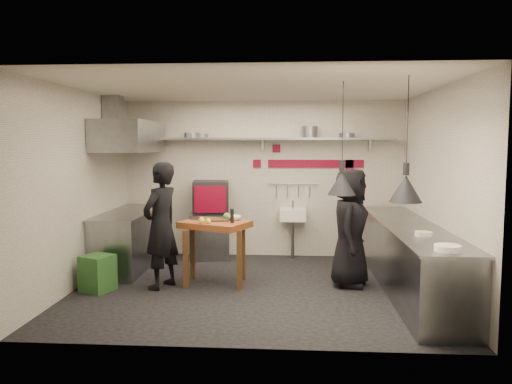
# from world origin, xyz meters

# --- Properties ---
(floor) EXTENTS (5.00, 5.00, 0.00)m
(floor) POSITION_xyz_m (0.00, 0.00, 0.00)
(floor) COLOR black
(floor) RESTS_ON ground
(ceiling) EXTENTS (5.00, 5.00, 0.00)m
(ceiling) POSITION_xyz_m (0.00, 0.00, 2.80)
(ceiling) COLOR beige
(ceiling) RESTS_ON floor
(wall_back) EXTENTS (5.00, 0.04, 2.80)m
(wall_back) POSITION_xyz_m (0.00, 2.10, 1.40)
(wall_back) COLOR beige
(wall_back) RESTS_ON floor
(wall_front) EXTENTS (5.00, 0.04, 2.80)m
(wall_front) POSITION_xyz_m (0.00, -2.10, 1.40)
(wall_front) COLOR beige
(wall_front) RESTS_ON floor
(wall_left) EXTENTS (0.04, 4.20, 2.80)m
(wall_left) POSITION_xyz_m (-2.50, 0.00, 1.40)
(wall_left) COLOR beige
(wall_left) RESTS_ON floor
(wall_right) EXTENTS (0.04, 4.20, 2.80)m
(wall_right) POSITION_xyz_m (2.50, 0.00, 1.40)
(wall_right) COLOR beige
(wall_right) RESTS_ON floor
(red_band_horiz) EXTENTS (1.70, 0.02, 0.14)m
(red_band_horiz) POSITION_xyz_m (0.95, 2.08, 1.68)
(red_band_horiz) COLOR maroon
(red_band_horiz) RESTS_ON wall_back
(red_band_vert) EXTENTS (0.14, 0.02, 1.10)m
(red_band_vert) POSITION_xyz_m (1.55, 2.08, 1.20)
(red_band_vert) COLOR maroon
(red_band_vert) RESTS_ON wall_back
(red_tile_a) EXTENTS (0.14, 0.02, 0.14)m
(red_tile_a) POSITION_xyz_m (0.25, 2.08, 1.95)
(red_tile_a) COLOR maroon
(red_tile_a) RESTS_ON wall_back
(red_tile_b) EXTENTS (0.14, 0.02, 0.14)m
(red_tile_b) POSITION_xyz_m (-0.10, 2.08, 1.68)
(red_tile_b) COLOR maroon
(red_tile_b) RESTS_ON wall_back
(back_shelf) EXTENTS (4.60, 0.34, 0.04)m
(back_shelf) POSITION_xyz_m (0.00, 1.92, 2.12)
(back_shelf) COLOR slate
(back_shelf) RESTS_ON wall_back
(shelf_bracket_left) EXTENTS (0.04, 0.06, 0.24)m
(shelf_bracket_left) POSITION_xyz_m (-1.90, 2.07, 2.02)
(shelf_bracket_left) COLOR slate
(shelf_bracket_left) RESTS_ON wall_back
(shelf_bracket_mid) EXTENTS (0.04, 0.06, 0.24)m
(shelf_bracket_mid) POSITION_xyz_m (0.00, 2.07, 2.02)
(shelf_bracket_mid) COLOR slate
(shelf_bracket_mid) RESTS_ON wall_back
(shelf_bracket_right) EXTENTS (0.04, 0.06, 0.24)m
(shelf_bracket_right) POSITION_xyz_m (1.90, 2.07, 2.02)
(shelf_bracket_right) COLOR slate
(shelf_bracket_right) RESTS_ON wall_back
(pan_far_left) EXTENTS (0.33, 0.33, 0.09)m
(pan_far_left) POSITION_xyz_m (-1.24, 1.92, 2.19)
(pan_far_left) COLOR slate
(pan_far_left) RESTS_ON back_shelf
(pan_mid_left) EXTENTS (0.32, 0.32, 0.07)m
(pan_mid_left) POSITION_xyz_m (-1.08, 1.92, 2.18)
(pan_mid_left) COLOR slate
(pan_mid_left) RESTS_ON back_shelf
(stock_pot) EXTENTS (0.33, 0.33, 0.20)m
(stock_pot) POSITION_xyz_m (0.83, 1.92, 2.24)
(stock_pot) COLOR slate
(stock_pot) RESTS_ON back_shelf
(pan_right) EXTENTS (0.31, 0.31, 0.08)m
(pan_right) POSITION_xyz_m (1.48, 1.92, 2.18)
(pan_right) COLOR slate
(pan_right) RESTS_ON back_shelf
(oven_stand) EXTENTS (0.77, 0.71, 0.80)m
(oven_stand) POSITION_xyz_m (-0.93, 1.80, 0.40)
(oven_stand) COLOR slate
(oven_stand) RESTS_ON floor
(combi_oven) EXTENTS (0.69, 0.66, 0.58)m
(combi_oven) POSITION_xyz_m (-0.90, 1.81, 1.09)
(combi_oven) COLOR black
(combi_oven) RESTS_ON oven_stand
(oven_door) EXTENTS (0.54, 0.10, 0.46)m
(oven_door) POSITION_xyz_m (-0.86, 1.49, 1.09)
(oven_door) COLOR maroon
(oven_door) RESTS_ON combi_oven
(oven_glass) EXTENTS (0.39, 0.07, 0.34)m
(oven_glass) POSITION_xyz_m (-0.89, 1.51, 1.09)
(oven_glass) COLOR black
(oven_glass) RESTS_ON oven_door
(hand_sink) EXTENTS (0.46, 0.34, 0.22)m
(hand_sink) POSITION_xyz_m (0.55, 1.92, 0.78)
(hand_sink) COLOR white
(hand_sink) RESTS_ON wall_back
(sink_tap) EXTENTS (0.03, 0.03, 0.14)m
(sink_tap) POSITION_xyz_m (0.55, 1.92, 0.96)
(sink_tap) COLOR slate
(sink_tap) RESTS_ON hand_sink
(sink_drain) EXTENTS (0.06, 0.06, 0.66)m
(sink_drain) POSITION_xyz_m (0.55, 1.88, 0.34)
(sink_drain) COLOR slate
(sink_drain) RESTS_ON floor
(utensil_rail) EXTENTS (0.90, 0.02, 0.02)m
(utensil_rail) POSITION_xyz_m (0.55, 2.06, 1.32)
(utensil_rail) COLOR slate
(utensil_rail) RESTS_ON wall_back
(counter_right) EXTENTS (0.70, 3.80, 0.90)m
(counter_right) POSITION_xyz_m (2.15, 0.00, 0.45)
(counter_right) COLOR slate
(counter_right) RESTS_ON floor
(counter_right_top) EXTENTS (0.76, 3.90, 0.03)m
(counter_right_top) POSITION_xyz_m (2.15, 0.00, 0.92)
(counter_right_top) COLOR slate
(counter_right_top) RESTS_ON counter_right
(plate_stack) EXTENTS (0.34, 0.34, 0.07)m
(plate_stack) POSITION_xyz_m (2.12, -1.70, 0.96)
(plate_stack) COLOR white
(plate_stack) RESTS_ON counter_right_top
(small_bowl_right) EXTENTS (0.27, 0.27, 0.05)m
(small_bowl_right) POSITION_xyz_m (2.10, -0.84, 0.96)
(small_bowl_right) COLOR white
(small_bowl_right) RESTS_ON counter_right_top
(counter_left) EXTENTS (0.70, 1.90, 0.90)m
(counter_left) POSITION_xyz_m (-2.15, 1.05, 0.45)
(counter_left) COLOR slate
(counter_left) RESTS_ON floor
(counter_left_top) EXTENTS (0.76, 2.00, 0.03)m
(counter_left_top) POSITION_xyz_m (-2.15, 1.05, 0.92)
(counter_left_top) COLOR slate
(counter_left_top) RESTS_ON counter_left
(extractor_hood) EXTENTS (0.78, 1.60, 0.50)m
(extractor_hood) POSITION_xyz_m (-2.10, 1.05, 2.15)
(extractor_hood) COLOR slate
(extractor_hood) RESTS_ON ceiling
(hood_duct) EXTENTS (0.28, 0.28, 0.50)m
(hood_duct) POSITION_xyz_m (-2.35, 1.05, 2.55)
(hood_duct) COLOR slate
(hood_duct) RESTS_ON ceiling
(green_bin) EXTENTS (0.50, 0.50, 0.50)m
(green_bin) POSITION_xyz_m (-2.16, -0.28, 0.25)
(green_bin) COLOR #275624
(green_bin) RESTS_ON floor
(prep_table) EXTENTS (1.10, 0.96, 0.92)m
(prep_table) POSITION_xyz_m (-0.59, 0.18, 0.46)
(prep_table) COLOR brown
(prep_table) RESTS_ON floor
(cutting_board) EXTENTS (0.33, 0.26, 0.02)m
(cutting_board) POSITION_xyz_m (-0.55, 0.22, 0.93)
(cutting_board) COLOR #4B2F18
(cutting_board) RESTS_ON prep_table
(pepper_mill) EXTENTS (0.06, 0.06, 0.20)m
(pepper_mill) POSITION_xyz_m (-0.32, 0.05, 1.02)
(pepper_mill) COLOR black
(pepper_mill) RESTS_ON prep_table
(lemon_a) EXTENTS (0.11, 0.11, 0.09)m
(lemon_a) POSITION_xyz_m (-0.75, 0.00, 0.96)
(lemon_a) COLOR yellow
(lemon_a) RESTS_ON prep_table
(lemon_b) EXTENTS (0.09, 0.09, 0.07)m
(lemon_b) POSITION_xyz_m (-0.65, -0.03, 0.96)
(lemon_b) COLOR yellow
(lemon_b) RESTS_ON prep_table
(veg_ball) EXTENTS (0.14, 0.14, 0.11)m
(veg_ball) POSITION_xyz_m (-0.43, 0.34, 0.97)
(veg_ball) COLOR #458B34
(veg_ball) RESTS_ON prep_table
(steel_tray) EXTENTS (0.23, 0.19, 0.03)m
(steel_tray) POSITION_xyz_m (-0.86, 0.33, 0.94)
(steel_tray) COLOR slate
(steel_tray) RESTS_ON prep_table
(bowl) EXTENTS (0.23, 0.23, 0.07)m
(bowl) POSITION_xyz_m (-0.32, 0.32, 0.95)
(bowl) COLOR white
(bowl) RESTS_ON prep_table
(heat_lamp_near) EXTENTS (0.45, 0.45, 1.40)m
(heat_lamp_near) POSITION_xyz_m (1.14, -0.61, 2.10)
(heat_lamp_near) COLOR black
(heat_lamp_near) RESTS_ON ceiling
(heat_lamp_far) EXTENTS (0.38, 0.38, 1.43)m
(heat_lamp_far) POSITION_xyz_m (1.80, -1.14, 2.09)
(heat_lamp_far) COLOR black
(heat_lamp_far) RESTS_ON ceiling
(chef_left) EXTENTS (0.66, 0.77, 1.78)m
(chef_left) POSITION_xyz_m (-1.31, -0.07, 0.89)
(chef_left) COLOR black
(chef_left) RESTS_ON floor
(chef_right) EXTENTS (0.73, 0.94, 1.69)m
(chef_right) POSITION_xyz_m (1.35, 0.22, 0.84)
(chef_right) COLOR black
(chef_right) RESTS_ON floor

